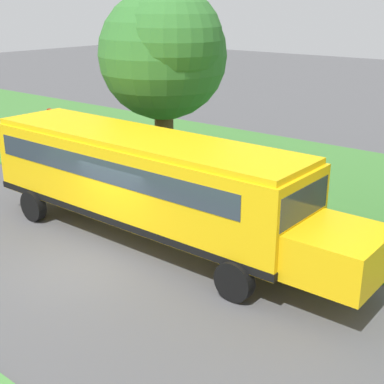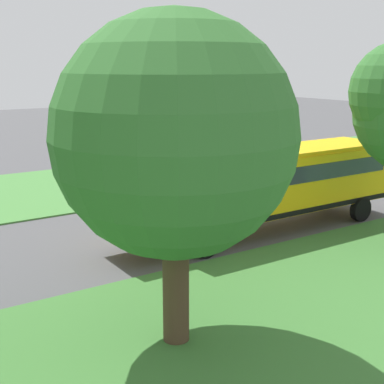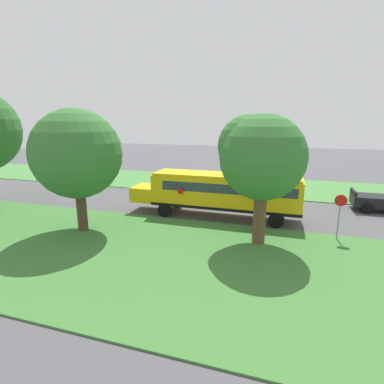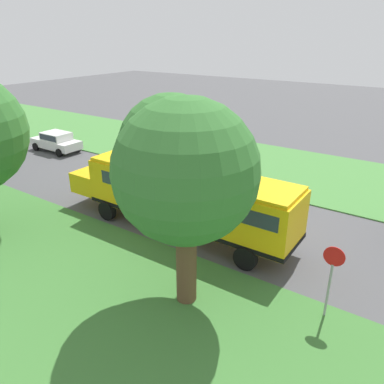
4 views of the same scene
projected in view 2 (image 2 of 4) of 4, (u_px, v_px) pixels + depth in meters
name	position (u px, v px, depth m)	size (l,w,h in m)	color
ground_plane	(237.00, 215.00, 23.31)	(120.00, 120.00, 0.00)	#4C4C4F
grass_far_side	(140.00, 178.00, 30.62)	(10.00, 80.00, 0.07)	#47843D
school_bus	(270.00, 182.00, 20.85)	(2.84, 12.42, 3.16)	yellow
pickup_truck	(372.00, 156.00, 31.76)	(2.28, 5.40, 2.10)	black
oak_tree_roadside_mid	(175.00, 141.00, 11.54)	(5.38, 5.38, 7.60)	#4C3826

